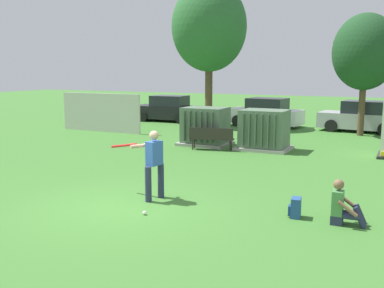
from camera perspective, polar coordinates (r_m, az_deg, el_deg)
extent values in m
plane|color=#3D752D|center=(10.90, -8.91, -7.86)|extent=(96.00, 96.00, 0.00)
cube|color=beige|center=(24.04, -11.51, 3.94)|extent=(4.80, 0.12, 2.00)
cube|color=#9E9B93|center=(19.46, 1.70, 0.08)|extent=(2.10, 1.70, 0.12)
cube|color=#567056|center=(19.35, 1.72, 2.45)|extent=(1.80, 1.40, 1.50)
cube|color=#495F49|center=(18.94, -0.99, 2.30)|extent=(0.06, 0.12, 1.27)
cube|color=#495F49|center=(18.83, -0.30, 2.26)|extent=(0.06, 0.12, 1.27)
cube|color=#495F49|center=(18.72, 0.41, 2.22)|extent=(0.06, 0.12, 1.27)
cube|color=#495F49|center=(18.61, 1.12, 2.17)|extent=(0.06, 0.12, 1.27)
cube|color=#495F49|center=(18.50, 1.83, 2.13)|extent=(0.06, 0.12, 1.27)
cube|color=#495F49|center=(18.40, 2.56, 2.08)|extent=(0.06, 0.12, 1.27)
cube|color=#9E9B93|center=(18.54, 9.09, -0.51)|extent=(2.10, 1.70, 0.12)
cube|color=#567056|center=(18.42, 9.15, 1.98)|extent=(1.80, 1.40, 1.50)
cube|color=#495F49|center=(17.89, 6.49, 1.82)|extent=(0.06, 0.12, 1.27)
cube|color=#495F49|center=(17.81, 7.27, 1.77)|extent=(0.06, 0.12, 1.27)
cube|color=#495F49|center=(17.73, 8.05, 1.72)|extent=(0.06, 0.12, 1.27)
cube|color=#495F49|center=(17.66, 8.84, 1.67)|extent=(0.06, 0.12, 1.27)
cube|color=#495F49|center=(17.59, 9.63, 1.62)|extent=(0.06, 0.12, 1.27)
cube|color=#495F49|center=(17.52, 10.43, 1.56)|extent=(0.06, 0.12, 1.27)
cube|color=#2D2823|center=(18.20, 2.53, 0.66)|extent=(1.84, 0.75, 0.05)
cube|color=#2D2823|center=(17.99, 2.41, 1.35)|extent=(1.77, 0.40, 0.44)
cylinder|color=#2D2823|center=(18.54, 0.30, 0.09)|extent=(0.06, 0.06, 0.42)
cylinder|color=#2D2823|center=(18.23, 4.97, -0.10)|extent=(0.06, 0.06, 0.42)
cylinder|color=#2D2823|center=(18.27, 0.08, -0.05)|extent=(0.06, 0.06, 0.42)
cylinder|color=#2D2823|center=(17.96, 4.82, -0.24)|extent=(0.06, 0.06, 0.42)
cylinder|color=#282D4C|center=(11.10, -5.57, -5.11)|extent=(0.16, 0.16, 0.88)
cylinder|color=#282D4C|center=(11.45, -3.97, -4.63)|extent=(0.16, 0.16, 0.88)
cube|color=#3359B2|center=(11.11, -4.81, -1.17)|extent=(0.31, 0.44, 0.60)
sphere|color=tan|center=(11.04, -4.84, 1.10)|extent=(0.23, 0.23, 0.23)
cylinder|color=tan|center=(11.26, -6.56, -0.22)|extent=(0.35, 0.51, 0.09)
cylinder|color=tan|center=(11.40, -5.95, -0.10)|extent=(0.18, 0.55, 0.09)
cylinder|color=red|center=(11.81, -8.69, -0.19)|extent=(0.85, 0.21, 0.21)
sphere|color=red|center=(11.50, -7.20, -0.04)|extent=(0.08, 0.08, 0.08)
sphere|color=white|center=(10.23, -6.04, -8.69)|extent=(0.09, 0.09, 0.09)
cube|color=#282D4C|center=(10.09, 17.90, -9.03)|extent=(0.25, 0.35, 0.20)
cube|color=#4C8C4C|center=(9.99, 18.00, -7.07)|extent=(0.23, 0.37, 0.52)
sphere|color=brown|center=(9.89, 18.12, -4.90)|extent=(0.22, 0.22, 0.22)
cylinder|color=#282D4C|center=(10.13, 19.27, -8.32)|extent=(0.45, 0.14, 0.13)
cylinder|color=#282D4C|center=(10.12, 20.55, -8.39)|extent=(0.30, 0.13, 0.46)
cylinder|color=#282D4C|center=(9.94, 19.17, -8.65)|extent=(0.45, 0.14, 0.13)
cylinder|color=#282D4C|center=(9.93, 20.48, -8.72)|extent=(0.30, 0.13, 0.46)
cylinder|color=brown|center=(10.20, 19.37, -7.05)|extent=(0.42, 0.09, 0.32)
cylinder|color=brown|center=(9.76, 19.13, -7.78)|extent=(0.42, 0.09, 0.32)
cube|color=#264C8C|center=(10.22, 13.05, -7.87)|extent=(0.24, 0.34, 0.44)
cube|color=navy|center=(10.25, 12.31, -8.18)|extent=(0.09, 0.23, 0.22)
cylinder|color=brown|center=(26.27, 2.13, 6.18)|extent=(0.43, 0.43, 3.47)
ellipsoid|color=#2D6633|center=(26.34, 2.18, 14.66)|extent=(4.27, 4.27, 5.08)
cylinder|color=brown|center=(23.58, 20.70, 4.03)|extent=(0.31, 0.31, 2.50)
ellipsoid|color=#1E4723|center=(23.52, 21.10, 10.85)|extent=(3.08, 3.08, 3.66)
cube|color=black|center=(28.38, -3.12, 4.07)|extent=(4.25, 1.84, 0.80)
cube|color=#262B33|center=(28.25, -2.86, 5.51)|extent=(2.15, 1.63, 0.64)
cylinder|color=black|center=(28.29, -6.26, 3.48)|extent=(0.65, 0.24, 0.64)
cylinder|color=black|center=(29.76, -4.61, 3.80)|extent=(0.65, 0.24, 0.64)
cylinder|color=black|center=(27.07, -1.48, 3.27)|extent=(0.65, 0.24, 0.64)
cylinder|color=black|center=(28.61, -0.01, 3.60)|extent=(0.65, 0.24, 0.64)
cube|color=silver|center=(26.14, 9.19, 3.50)|extent=(4.35, 2.12, 0.80)
cube|color=#262B33|center=(26.02, 9.54, 5.06)|extent=(2.25, 1.77, 0.64)
cylinder|color=black|center=(25.92, 5.79, 2.95)|extent=(0.66, 0.28, 0.64)
cylinder|color=black|center=(27.45, 7.35, 3.28)|extent=(0.66, 0.28, 0.64)
cylinder|color=black|center=(24.90, 11.18, 2.56)|extent=(0.66, 0.28, 0.64)
cylinder|color=black|center=(26.49, 12.49, 2.91)|extent=(0.66, 0.28, 0.64)
cube|color=#B2B2B7|center=(25.09, 20.65, 2.78)|extent=(4.36, 2.15, 0.80)
cube|color=#262B33|center=(25.00, 21.08, 4.39)|extent=(2.26, 1.78, 0.64)
cylinder|color=black|center=(24.59, 17.24, 2.23)|extent=(0.66, 0.29, 0.64)
cylinder|color=black|center=(26.23, 18.21, 2.60)|extent=(0.66, 0.29, 0.64)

